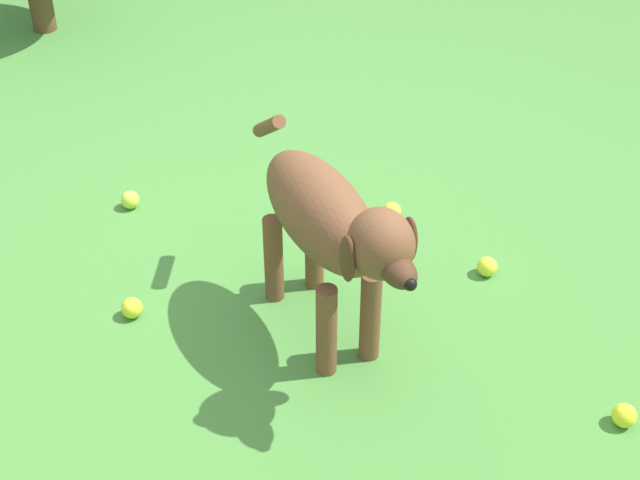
{
  "coord_description": "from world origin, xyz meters",
  "views": [
    {
      "loc": [
        -2.25,
        -0.24,
        1.83
      ],
      "look_at": [
        -0.24,
        -0.14,
        0.32
      ],
      "focal_mm": 50.09,
      "sensor_mm": 36.0,
      "label": 1
    }
  ],
  "objects_px": {
    "dog": "(329,224)",
    "tennis_ball_3": "(132,308)",
    "tennis_ball_4": "(392,211)",
    "tennis_ball_0": "(487,266)",
    "tennis_ball_1": "(130,200)",
    "tennis_ball_2": "(624,415)"
  },
  "relations": [
    {
      "from": "dog",
      "to": "tennis_ball_3",
      "type": "bearing_deg",
      "value": -124.51
    },
    {
      "from": "dog",
      "to": "tennis_ball_4",
      "type": "distance_m",
      "value": 0.75
    },
    {
      "from": "tennis_ball_0",
      "to": "tennis_ball_1",
      "type": "bearing_deg",
      "value": 75.3
    },
    {
      "from": "tennis_ball_1",
      "to": "tennis_ball_2",
      "type": "height_order",
      "value": "same"
    },
    {
      "from": "tennis_ball_2",
      "to": "tennis_ball_4",
      "type": "distance_m",
      "value": 1.1
    },
    {
      "from": "dog",
      "to": "tennis_ball_2",
      "type": "xyz_separation_m",
      "value": [
        -0.31,
        -0.8,
        -0.38
      ]
    },
    {
      "from": "dog",
      "to": "tennis_ball_3",
      "type": "height_order",
      "value": "dog"
    },
    {
      "from": "tennis_ball_1",
      "to": "tennis_ball_3",
      "type": "xyz_separation_m",
      "value": [
        -0.58,
        -0.13,
        0.0
      ]
    },
    {
      "from": "tennis_ball_2",
      "to": "tennis_ball_3",
      "type": "xyz_separation_m",
      "value": [
        0.37,
        1.41,
        0.0
      ]
    },
    {
      "from": "dog",
      "to": "tennis_ball_4",
      "type": "xyz_separation_m",
      "value": [
        0.61,
        -0.2,
        -0.38
      ]
    },
    {
      "from": "tennis_ball_1",
      "to": "tennis_ball_4",
      "type": "distance_m",
      "value": 0.94
    },
    {
      "from": "tennis_ball_2",
      "to": "tennis_ball_4",
      "type": "height_order",
      "value": "same"
    },
    {
      "from": "tennis_ball_2",
      "to": "tennis_ball_3",
      "type": "height_order",
      "value": "same"
    },
    {
      "from": "tennis_ball_4",
      "to": "tennis_ball_1",
      "type": "bearing_deg",
      "value": 88.36
    },
    {
      "from": "tennis_ball_3",
      "to": "tennis_ball_0",
      "type": "bearing_deg",
      "value": -76.94
    },
    {
      "from": "dog",
      "to": "tennis_ball_3",
      "type": "relative_size",
      "value": 12.52
    },
    {
      "from": "tennis_ball_0",
      "to": "tennis_ball_1",
      "type": "distance_m",
      "value": 1.28
    },
    {
      "from": "tennis_ball_3",
      "to": "dog",
      "type": "bearing_deg",
      "value": -95.42
    },
    {
      "from": "tennis_ball_2",
      "to": "tennis_ball_1",
      "type": "bearing_deg",
      "value": 58.35
    },
    {
      "from": "tennis_ball_0",
      "to": "tennis_ball_3",
      "type": "relative_size",
      "value": 1.0
    },
    {
      "from": "tennis_ball_2",
      "to": "dog",
      "type": "bearing_deg",
      "value": 68.87
    },
    {
      "from": "tennis_ball_0",
      "to": "tennis_ball_1",
      "type": "relative_size",
      "value": 1.0
    }
  ]
}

